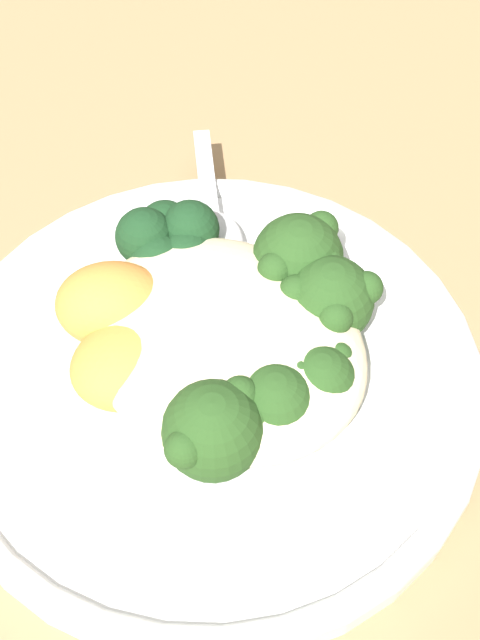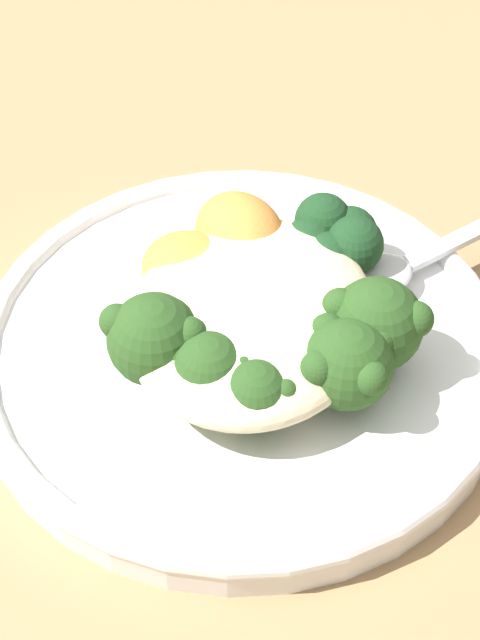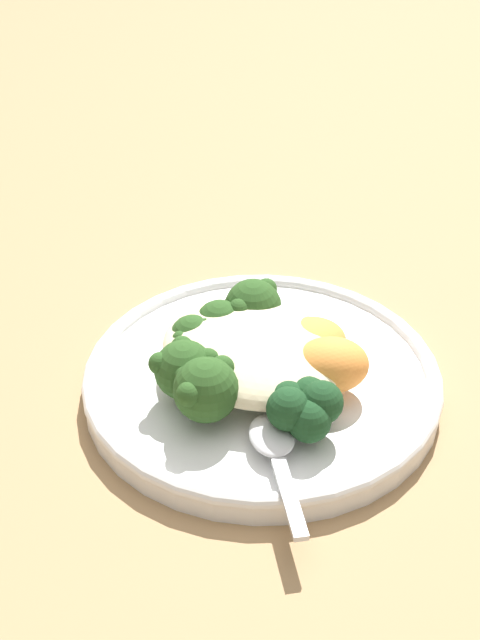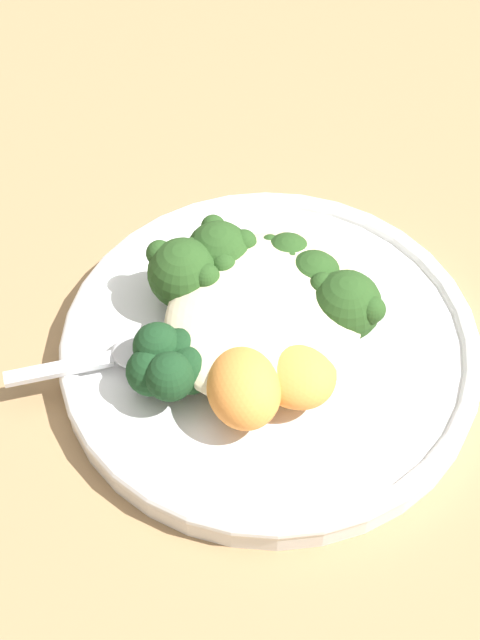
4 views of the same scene
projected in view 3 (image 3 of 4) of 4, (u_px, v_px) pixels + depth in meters
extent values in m
plane|color=#9E7A51|center=(274.00, 411.00, 0.63)|extent=(4.00, 4.00, 0.00)
cylinder|color=white|center=(262.00, 383.00, 0.64)|extent=(0.25, 0.25, 0.02)
torus|color=white|center=(262.00, 375.00, 0.63)|extent=(0.25, 0.25, 0.01)
ellipsoid|color=beige|center=(253.00, 351.00, 0.62)|extent=(0.13, 0.11, 0.03)
ellipsoid|color=#ADC675|center=(273.00, 349.00, 0.64)|extent=(0.07, 0.05, 0.01)
sphere|color=#284C1E|center=(253.00, 307.00, 0.65)|extent=(0.04, 0.04, 0.04)
sphere|color=#284C1E|center=(239.00, 309.00, 0.64)|extent=(0.02, 0.02, 0.02)
sphere|color=#284C1E|center=(266.00, 289.00, 0.66)|extent=(0.02, 0.02, 0.02)
ellipsoid|color=#ADC675|center=(267.00, 359.00, 0.63)|extent=(0.09, 0.02, 0.02)
sphere|color=#284C1E|center=(220.00, 324.00, 0.64)|extent=(0.04, 0.04, 0.04)
sphere|color=#284C1E|center=(207.00, 326.00, 0.63)|extent=(0.01, 0.01, 0.01)
sphere|color=#284C1E|center=(231.00, 308.00, 0.65)|extent=(0.01, 0.01, 0.01)
ellipsoid|color=#ADC675|center=(243.00, 357.00, 0.62)|extent=(0.08, 0.04, 0.02)
sphere|color=#284C1E|center=(193.00, 337.00, 0.63)|extent=(0.03, 0.03, 0.03)
sphere|color=#284C1E|center=(181.00, 339.00, 0.62)|extent=(0.01, 0.01, 0.01)
sphere|color=#284C1E|center=(204.00, 322.00, 0.64)|extent=(0.01, 0.01, 0.01)
ellipsoid|color=#ADC675|center=(254.00, 361.00, 0.62)|extent=(0.06, 0.04, 0.02)
sphere|color=#284C1E|center=(213.00, 348.00, 0.63)|extent=(0.03, 0.03, 0.03)
sphere|color=#284C1E|center=(203.00, 350.00, 0.62)|extent=(0.01, 0.01, 0.01)
sphere|color=#284C1E|center=(222.00, 335.00, 0.63)|extent=(0.01, 0.01, 0.01)
ellipsoid|color=#ADC675|center=(258.00, 373.00, 0.61)|extent=(0.08, 0.09, 0.02)
sphere|color=#284C1E|center=(184.00, 370.00, 0.60)|extent=(0.04, 0.04, 0.04)
sphere|color=#284C1E|center=(160.00, 363.00, 0.59)|extent=(0.02, 0.02, 0.02)
sphere|color=#284C1E|center=(186.00, 376.00, 0.58)|extent=(0.02, 0.02, 0.02)
sphere|color=#284C1E|center=(208.00, 359.00, 0.59)|extent=(0.02, 0.02, 0.02)
sphere|color=#284C1E|center=(182.00, 347.00, 0.60)|extent=(0.02, 0.02, 0.02)
ellipsoid|color=#ADC675|center=(259.00, 385.00, 0.60)|extent=(0.04, 0.08, 0.01)
sphere|color=#284C1E|center=(206.00, 390.00, 0.58)|extent=(0.04, 0.04, 0.04)
sphere|color=#284C1E|center=(189.00, 394.00, 0.56)|extent=(0.02, 0.02, 0.02)
sphere|color=#284C1E|center=(222.00, 368.00, 0.58)|extent=(0.02, 0.02, 0.02)
ellipsoid|color=#ADC675|center=(270.00, 377.00, 0.61)|extent=(0.05, 0.09, 0.02)
sphere|color=#284C1E|center=(212.00, 395.00, 0.58)|extent=(0.03, 0.03, 0.03)
sphere|color=#284C1E|center=(196.00, 393.00, 0.58)|extent=(0.01, 0.01, 0.01)
sphere|color=#284C1E|center=(225.00, 395.00, 0.58)|extent=(0.01, 0.01, 0.01)
sphere|color=#284C1E|center=(214.00, 378.00, 0.59)|extent=(0.01, 0.01, 0.01)
ellipsoid|color=orange|center=(330.00, 365.00, 0.60)|extent=(0.07, 0.07, 0.04)
ellipsoid|color=orange|center=(302.00, 342.00, 0.63)|extent=(0.07, 0.07, 0.03)
sphere|color=#193D1E|center=(288.00, 402.00, 0.58)|extent=(0.03, 0.03, 0.03)
sphere|color=#193D1E|center=(288.00, 409.00, 0.56)|extent=(0.03, 0.03, 0.03)
sphere|color=#193D1E|center=(309.00, 421.00, 0.56)|extent=(0.03, 0.03, 0.03)
sphere|color=#193D1E|center=(321.00, 402.00, 0.57)|extent=(0.03, 0.03, 0.03)
sphere|color=#193D1E|center=(308.00, 398.00, 0.58)|extent=(0.03, 0.03, 0.03)
cube|color=silver|center=(289.00, 498.00, 0.53)|extent=(0.05, 0.05, 0.00)
ellipsoid|color=silver|center=(272.00, 435.00, 0.57)|extent=(0.05, 0.05, 0.01)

